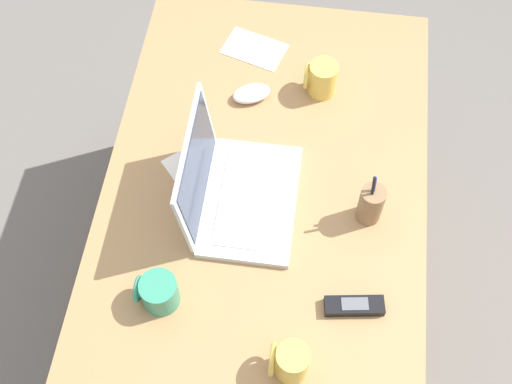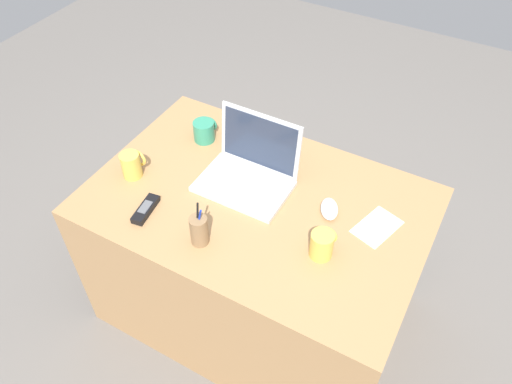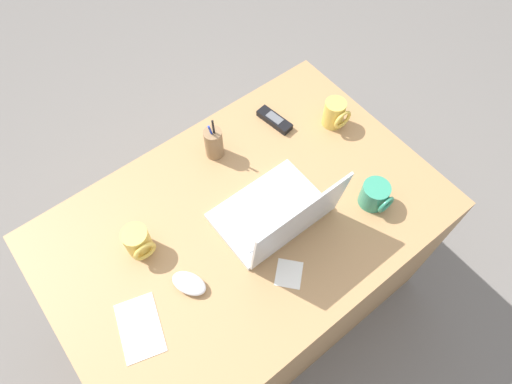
{
  "view_description": "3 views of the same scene",
  "coord_description": "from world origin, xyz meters",
  "px_view_note": "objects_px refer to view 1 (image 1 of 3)",
  "views": [
    {
      "loc": [
        -0.9,
        -0.09,
        2.21
      ],
      "look_at": [
        -0.08,
        0.02,
        0.78
      ],
      "focal_mm": 47.3,
      "sensor_mm": 36.0,
      "label": 1
    },
    {
      "loc": [
        0.62,
        -1.12,
        2.07
      ],
      "look_at": [
        0.0,
        -0.01,
        0.77
      ],
      "focal_mm": 35.43,
      "sensor_mm": 36.0,
      "label": 2
    },
    {
      "loc": [
        0.36,
        0.52,
        1.97
      ],
      "look_at": [
        -0.05,
        -0.01,
        0.83
      ],
      "focal_mm": 31.17,
      "sensor_mm": 36.0,
      "label": 3
    }
  ],
  "objects_px": {
    "coffee_mug_spare": "(290,362)",
    "pen_holder": "(371,204)",
    "coffee_mug_tall": "(321,78)",
    "cordless_phone": "(354,306)",
    "laptop": "(233,190)",
    "coffee_mug_white": "(158,292)",
    "computer_mouse": "(252,94)"
  },
  "relations": [
    {
      "from": "computer_mouse",
      "to": "cordless_phone",
      "type": "xyz_separation_m",
      "value": [
        -0.58,
        -0.32,
        -0.0
      ]
    },
    {
      "from": "coffee_mug_white",
      "to": "pen_holder",
      "type": "relative_size",
      "value": 0.54
    },
    {
      "from": "laptop",
      "to": "cordless_phone",
      "type": "height_order",
      "value": "laptop"
    },
    {
      "from": "coffee_mug_spare",
      "to": "cordless_phone",
      "type": "bearing_deg",
      "value": -39.6
    },
    {
      "from": "coffee_mug_tall",
      "to": "cordless_phone",
      "type": "distance_m",
      "value": 0.64
    },
    {
      "from": "laptop",
      "to": "coffee_mug_white",
      "type": "distance_m",
      "value": 0.31
    },
    {
      "from": "coffee_mug_white",
      "to": "coffee_mug_tall",
      "type": "relative_size",
      "value": 0.99
    },
    {
      "from": "laptop",
      "to": "pen_holder",
      "type": "xyz_separation_m",
      "value": [
        0.0,
        -0.34,
        0.01
      ]
    },
    {
      "from": "coffee_mug_white",
      "to": "coffee_mug_spare",
      "type": "distance_m",
      "value": 0.34
    },
    {
      "from": "coffee_mug_white",
      "to": "cordless_phone",
      "type": "bearing_deg",
      "value": -85.08
    },
    {
      "from": "pen_holder",
      "to": "coffee_mug_tall",
      "type": "bearing_deg",
      "value": 21.77
    },
    {
      "from": "coffee_mug_white",
      "to": "coffee_mug_spare",
      "type": "bearing_deg",
      "value": -111.18
    },
    {
      "from": "cordless_phone",
      "to": "pen_holder",
      "type": "height_order",
      "value": "pen_holder"
    },
    {
      "from": "computer_mouse",
      "to": "coffee_mug_tall",
      "type": "bearing_deg",
      "value": -100.22
    },
    {
      "from": "coffee_mug_spare",
      "to": "cordless_phone",
      "type": "relative_size",
      "value": 0.72
    },
    {
      "from": "laptop",
      "to": "computer_mouse",
      "type": "xyz_separation_m",
      "value": [
        0.33,
        -0.0,
        -0.04
      ]
    },
    {
      "from": "pen_holder",
      "to": "laptop",
      "type": "bearing_deg",
      "value": 90.16
    },
    {
      "from": "coffee_mug_spare",
      "to": "pen_holder",
      "type": "height_order",
      "value": "pen_holder"
    },
    {
      "from": "laptop",
      "to": "coffee_mug_tall",
      "type": "xyz_separation_m",
      "value": [
        0.38,
        -0.19,
        -0.0
      ]
    },
    {
      "from": "laptop",
      "to": "cordless_phone",
      "type": "bearing_deg",
      "value": -127.65
    },
    {
      "from": "computer_mouse",
      "to": "coffee_mug_spare",
      "type": "relative_size",
      "value": 1.04
    },
    {
      "from": "computer_mouse",
      "to": "coffee_mug_spare",
      "type": "distance_m",
      "value": 0.76
    },
    {
      "from": "coffee_mug_white",
      "to": "pen_holder",
      "type": "xyz_separation_m",
      "value": [
        0.29,
        -0.47,
        0.02
      ]
    },
    {
      "from": "laptop",
      "to": "coffee_mug_tall",
      "type": "relative_size",
      "value": 3.42
    },
    {
      "from": "coffee_mug_spare",
      "to": "coffee_mug_white",
      "type": "bearing_deg",
      "value": 68.82
    },
    {
      "from": "coffee_mug_tall",
      "to": "pen_holder",
      "type": "distance_m",
      "value": 0.41
    },
    {
      "from": "coffee_mug_tall",
      "to": "pen_holder",
      "type": "height_order",
      "value": "pen_holder"
    },
    {
      "from": "coffee_mug_white",
      "to": "coffee_mug_tall",
      "type": "height_order",
      "value": "coffee_mug_tall"
    },
    {
      "from": "computer_mouse",
      "to": "coffee_mug_spare",
      "type": "height_order",
      "value": "coffee_mug_spare"
    },
    {
      "from": "laptop",
      "to": "cordless_phone",
      "type": "distance_m",
      "value": 0.4
    },
    {
      "from": "laptop",
      "to": "coffee_mug_white",
      "type": "relative_size",
      "value": 3.45
    },
    {
      "from": "computer_mouse",
      "to": "pen_holder",
      "type": "height_order",
      "value": "pen_holder"
    }
  ]
}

